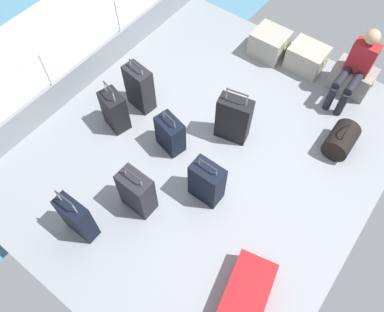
{
  "coord_description": "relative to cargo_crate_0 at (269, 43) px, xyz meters",
  "views": [
    {
      "loc": [
        1.55,
        -2.4,
        4.34
      ],
      "look_at": [
        0.01,
        -0.36,
        0.25
      ],
      "focal_mm": 35.18,
      "sensor_mm": 36.0,
      "label": 1
    }
  ],
  "objects": [
    {
      "name": "cargo_crate_1",
      "position": [
        0.62,
        0.09,
        -0.01
      ],
      "size": [
        0.59,
        0.45,
        0.38
      ],
      "color": "#9E9989",
      "rests_on": "ground_plane"
    },
    {
      "name": "duffel_bag",
      "position": [
        1.73,
        -1.02,
        -0.03
      ],
      "size": [
        0.36,
        0.5,
        0.51
      ],
      "color": "black",
      "rests_on": "ground_plane"
    },
    {
      "name": "ground_plane",
      "position": [
        0.3,
        -2.11,
        -0.24
      ],
      "size": [
        4.4,
        5.2,
        0.06
      ],
      "primitive_type": "cube",
      "color": "gray"
    },
    {
      "name": "suitcase_7",
      "position": [
        0.44,
        -1.72,
        0.15
      ],
      "size": [
        0.48,
        0.31,
        0.9
      ],
      "color": "black",
      "rests_on": "ground_plane"
    },
    {
      "name": "suitcase_3",
      "position": [
        -0.96,
        -2.55,
        0.1
      ],
      "size": [
        0.4,
        0.33,
        0.79
      ],
      "color": "black",
      "rests_on": "ground_plane"
    },
    {
      "name": "suitcase_2",
      "position": [
        0.7,
        -2.69,
        0.11
      ],
      "size": [
        0.4,
        0.26,
        0.74
      ],
      "color": "black",
      "rests_on": "ground_plane"
    },
    {
      "name": "passenger_seated",
      "position": [
        1.37,
        -0.1,
        0.39
      ],
      "size": [
        0.34,
        0.66,
        1.11
      ],
      "color": "maroon",
      "rests_on": "ground_plane"
    },
    {
      "name": "suitcase_0",
      "position": [
        0.12,
        -3.3,
        0.12
      ],
      "size": [
        0.41,
        0.26,
        0.77
      ],
      "color": "black",
      "rests_on": "ground_plane"
    },
    {
      "name": "suitcase_6",
      "position": [
        -0.12,
        -2.37,
        0.06
      ],
      "size": [
        0.42,
        0.32,
        0.65
      ],
      "color": "black",
      "rests_on": "ground_plane"
    },
    {
      "name": "suitcase_5",
      "position": [
        1.78,
        -3.45,
        -0.08
      ],
      "size": [
        0.6,
        0.88,
        0.26
      ],
      "color": "red",
      "rests_on": "ground_plane"
    },
    {
      "name": "suitcase_1",
      "position": [
        -0.93,
        -2.06,
        0.15
      ],
      "size": [
        0.43,
        0.28,
        0.81
      ],
      "color": "black",
      "rests_on": "ground_plane"
    },
    {
      "name": "cargo_crate_0",
      "position": [
        0.0,
        0.0,
        0.0
      ],
      "size": [
        0.56,
        0.48,
        0.41
      ],
      "color": "gray",
      "rests_on": "ground_plane"
    },
    {
      "name": "sea_wake",
      "position": [
        -3.3,
        -2.11,
        -0.55
      ],
      "size": [
        12.0,
        12.0,
        0.01
      ],
      "color": "teal",
      "rests_on": "ground_plane"
    },
    {
      "name": "cargo_crate_2",
      "position": [
        1.37,
        0.08,
        0.0
      ],
      "size": [
        0.62,
        0.38,
        0.41
      ],
      "color": "gray",
      "rests_on": "ground_plane"
    },
    {
      "name": "railing_port",
      "position": [
        -1.87,
        -2.11,
        0.58
      ],
      "size": [
        0.04,
        4.2,
        1.02
      ],
      "color": "silver",
      "rests_on": "ground_plane"
    },
    {
      "name": "gunwale_port",
      "position": [
        -1.87,
        -2.11,
        0.02
      ],
      "size": [
        0.06,
        5.2,
        0.45
      ],
      "primitive_type": "cube",
      "color": "gray",
      "rests_on": "ground_plane"
    },
    {
      "name": "suitcase_4",
      "position": [
        -0.2,
        -3.96,
        0.13
      ],
      "size": [
        0.4,
        0.19,
        0.87
      ],
      "color": "black",
      "rests_on": "ground_plane"
    }
  ]
}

